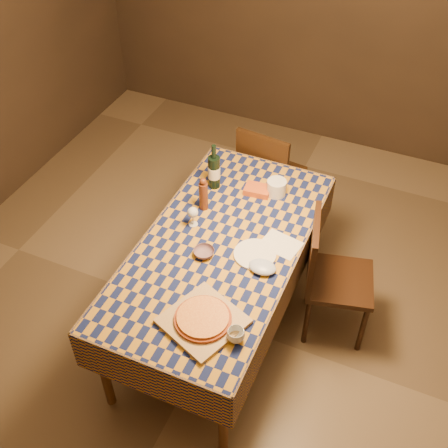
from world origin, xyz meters
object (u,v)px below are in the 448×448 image
at_px(dining_table, 221,253).
at_px(bowl, 204,252).
at_px(pizza, 203,318).
at_px(chair_right, 328,272).
at_px(white_plate, 255,254).
at_px(chair_far, 268,173).
at_px(wine_bottle, 214,171).
at_px(cutting_board, 203,321).

xyz_separation_m(dining_table, bowl, (-0.06, -0.12, 0.10)).
height_order(pizza, chair_right, chair_right).
distance_m(bowl, white_plate, 0.30).
relative_size(dining_table, pizza, 5.63).
height_order(chair_far, chair_right, same).
bearing_deg(pizza, chair_far, 97.95).
bearing_deg(chair_far, dining_table, -85.69).
height_order(wine_bottle, chair_right, wine_bottle).
distance_m(dining_table, wine_bottle, 0.60).
distance_m(wine_bottle, white_plate, 0.71).
distance_m(wine_bottle, chair_far, 0.71).
bearing_deg(dining_table, pizza, -75.38).
bearing_deg(dining_table, wine_bottle, 118.26).
bearing_deg(dining_table, white_plate, 0.39).
bearing_deg(bowl, white_plate, 23.02).
bearing_deg(white_plate, chair_right, 33.88).
height_order(white_plate, chair_right, chair_right).
bearing_deg(chair_right, chair_far, 131.51).
relative_size(pizza, white_plate, 1.28).
height_order(pizza, white_plate, pizza).
distance_m(cutting_board, pizza, 0.03).
xyz_separation_m(bowl, chair_far, (-0.02, 1.19, -0.27)).
bearing_deg(chair_right, dining_table, -156.41).
bearing_deg(chair_right, white_plate, -146.12).
distance_m(cutting_board, bowl, 0.50).
distance_m(wine_bottle, chair_right, 1.00).
bearing_deg(wine_bottle, chair_far, 72.05).
bearing_deg(wine_bottle, dining_table, -61.74).
height_order(cutting_board, wine_bottle, wine_bottle).
distance_m(dining_table, chair_far, 1.09).
relative_size(cutting_board, chair_far, 0.41).
xyz_separation_m(dining_table, pizza, (0.15, -0.57, 0.11)).
relative_size(bowl, chair_right, 0.14).
height_order(cutting_board, chair_far, chair_far).
xyz_separation_m(wine_bottle, chair_right, (0.90, -0.22, -0.37)).
bearing_deg(white_plate, chair_far, 105.75).
relative_size(cutting_board, wine_bottle, 1.14).
height_order(dining_table, chair_far, chair_far).
xyz_separation_m(chair_far, chair_right, (0.71, -0.80, 0.00)).
relative_size(dining_table, bowl, 14.66).
relative_size(cutting_board, pizza, 1.16).
relative_size(chair_far, chair_right, 1.00).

